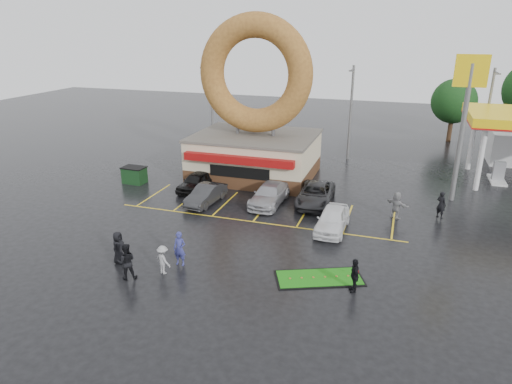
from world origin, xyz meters
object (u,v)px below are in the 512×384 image
(streetlight_right, at_px, (487,116))
(putting_green, at_px, (319,278))
(donut_shop, at_px, (255,126))
(car_black, at_px, (196,182))
(car_grey, at_px, (315,194))
(shell_sign, at_px, (467,102))
(person_blue, at_px, (180,249))
(car_silver, at_px, (270,194))
(streetlight_mid, at_px, (351,111))
(car_dgrey, at_px, (206,195))
(person_cameraman, at_px, (354,275))
(dumpster, at_px, (134,175))
(streetlight_left, at_px, (211,105))
(car_white, at_px, (332,219))

(streetlight_right, height_order, putting_green, streetlight_right)
(donut_shop, height_order, car_black, donut_shop)
(car_grey, height_order, putting_green, car_grey)
(donut_shop, distance_m, shell_sign, 16.29)
(car_black, relative_size, person_blue, 2.15)
(shell_sign, bearing_deg, car_silver, -158.52)
(streetlight_mid, bearing_deg, putting_green, -86.04)
(shell_sign, xyz_separation_m, car_black, (-19.33, -4.00, -6.67))
(car_silver, bearing_deg, streetlight_right, 45.63)
(car_dgrey, distance_m, person_cameraman, 14.63)
(streetlight_mid, relative_size, person_cameraman, 5.09)
(shell_sign, relative_size, person_blue, 5.47)
(car_dgrey, bearing_deg, streetlight_right, 44.95)
(dumpster, bearing_deg, person_cameraman, -26.91)
(car_dgrey, bearing_deg, streetlight_left, 117.47)
(car_black, height_order, dumpster, car_black)
(streetlight_left, relative_size, streetlight_mid, 1.00)
(streetlight_mid, xyz_separation_m, car_white, (1.27, -17.21, -4.02))
(dumpster, distance_m, putting_green, 20.53)
(streetlight_mid, xyz_separation_m, streetlight_right, (12.00, 1.00, 0.00))
(shell_sign, bearing_deg, car_black, -168.31)
(streetlight_left, xyz_separation_m, car_silver, (10.11, -12.99, -4.05))
(donut_shop, relative_size, car_white, 3.02)
(shell_sign, height_order, streetlight_mid, shell_sign)
(dumpster, bearing_deg, person_blue, -45.70)
(car_black, bearing_deg, person_cameraman, -32.83)
(shell_sign, relative_size, dumpster, 5.89)
(car_dgrey, height_order, person_blue, person_blue)
(donut_shop, bearing_deg, streetlight_left, 135.22)
(streetlight_mid, xyz_separation_m, dumpster, (-16.00, -12.90, -4.13))
(person_cameraman, distance_m, putting_green, 2.11)
(car_white, xyz_separation_m, putting_green, (0.36, -6.20, -0.72))
(streetlight_right, relative_size, person_blue, 4.64)
(donut_shop, relative_size, car_silver, 2.66)
(streetlight_right, distance_m, car_white, 21.52)
(car_dgrey, bearing_deg, car_white, -4.53)
(car_grey, xyz_separation_m, person_cameraman, (4.12, -11.12, 0.14))
(car_dgrey, relative_size, person_cameraman, 2.39)
(person_cameraman, relative_size, putting_green, 0.36)
(donut_shop, height_order, car_grey, donut_shop)
(car_silver, relative_size, car_grey, 0.95)
(putting_green, bearing_deg, streetlight_left, 124.88)
(person_blue, bearing_deg, dumpster, 129.86)
(donut_shop, relative_size, car_grey, 2.53)
(putting_green, bearing_deg, streetlight_mid, 93.96)
(streetlight_mid, height_order, person_cameraman, streetlight_mid)
(donut_shop, relative_size, car_dgrey, 3.19)
(person_cameraman, bearing_deg, person_blue, -108.52)
(streetlight_left, bearing_deg, person_blue, -70.92)
(shell_sign, xyz_separation_m, person_blue, (-14.94, -15.39, -6.41))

